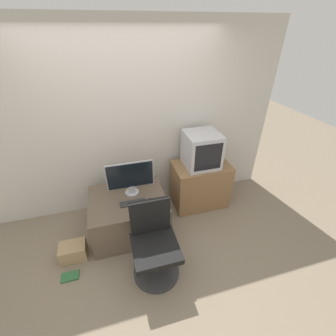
{
  "coord_description": "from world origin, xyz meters",
  "views": [
    {
      "loc": [
        -0.26,
        -1.63,
        2.47
      ],
      "look_at": [
        0.44,
        0.87,
        0.81
      ],
      "focal_mm": 24.0,
      "sensor_mm": 36.0,
      "label": 1
    }
  ],
  "objects_px": {
    "office_chair": "(154,245)",
    "cardboard_box_lower": "(74,251)",
    "keyboard": "(133,203)",
    "book": "(70,276)",
    "mouse": "(151,199)",
    "main_monitor": "(130,178)",
    "crt_tv": "(202,150)"
  },
  "relations": [
    {
      "from": "keyboard",
      "to": "cardboard_box_lower",
      "type": "xyz_separation_m",
      "value": [
        -0.8,
        -0.17,
        -0.46
      ]
    },
    {
      "from": "cardboard_box_lower",
      "to": "keyboard",
      "type": "bearing_deg",
      "value": 11.88
    },
    {
      "from": "office_chair",
      "to": "cardboard_box_lower",
      "type": "distance_m",
      "value": 1.07
    },
    {
      "from": "main_monitor",
      "to": "mouse",
      "type": "bearing_deg",
      "value": -45.52
    },
    {
      "from": "mouse",
      "to": "crt_tv",
      "type": "bearing_deg",
      "value": 25.47
    },
    {
      "from": "mouse",
      "to": "crt_tv",
      "type": "xyz_separation_m",
      "value": [
        0.84,
        0.4,
        0.39
      ]
    },
    {
      "from": "crt_tv",
      "to": "office_chair",
      "type": "distance_m",
      "value": 1.47
    },
    {
      "from": "office_chair",
      "to": "book",
      "type": "relative_size",
      "value": 4.7
    },
    {
      "from": "mouse",
      "to": "office_chair",
      "type": "relative_size",
      "value": 0.06
    },
    {
      "from": "main_monitor",
      "to": "crt_tv",
      "type": "height_order",
      "value": "crt_tv"
    },
    {
      "from": "mouse",
      "to": "crt_tv",
      "type": "distance_m",
      "value": 1.01
    },
    {
      "from": "office_chair",
      "to": "cardboard_box_lower",
      "type": "bearing_deg",
      "value": 156.21
    },
    {
      "from": "office_chair",
      "to": "cardboard_box_lower",
      "type": "relative_size",
      "value": 2.97
    },
    {
      "from": "cardboard_box_lower",
      "to": "crt_tv",
      "type": "bearing_deg",
      "value": 16.94
    },
    {
      "from": "crt_tv",
      "to": "book",
      "type": "xyz_separation_m",
      "value": [
        -1.91,
        -0.84,
        -0.95
      ]
    },
    {
      "from": "crt_tv",
      "to": "book",
      "type": "distance_m",
      "value": 2.3
    },
    {
      "from": "main_monitor",
      "to": "office_chair",
      "type": "height_order",
      "value": "main_monitor"
    },
    {
      "from": "keyboard",
      "to": "mouse",
      "type": "xyz_separation_m",
      "value": [
        0.23,
        0.0,
        0.01
      ]
    },
    {
      "from": "cardboard_box_lower",
      "to": "office_chair",
      "type": "bearing_deg",
      "value": -23.79
    },
    {
      "from": "keyboard",
      "to": "office_chair",
      "type": "height_order",
      "value": "office_chair"
    },
    {
      "from": "book",
      "to": "crt_tv",
      "type": "bearing_deg",
      "value": 23.61
    },
    {
      "from": "cardboard_box_lower",
      "to": "mouse",
      "type": "bearing_deg",
      "value": 9.31
    },
    {
      "from": "main_monitor",
      "to": "book",
      "type": "height_order",
      "value": "main_monitor"
    },
    {
      "from": "crt_tv",
      "to": "office_chair",
      "type": "relative_size",
      "value": 0.54
    },
    {
      "from": "main_monitor",
      "to": "office_chair",
      "type": "bearing_deg",
      "value": -81.42
    },
    {
      "from": "crt_tv",
      "to": "cardboard_box_lower",
      "type": "height_order",
      "value": "crt_tv"
    },
    {
      "from": "keyboard",
      "to": "book",
      "type": "bearing_deg",
      "value": -152.61
    },
    {
      "from": "mouse",
      "to": "book",
      "type": "xyz_separation_m",
      "value": [
        -1.07,
        -0.43,
        -0.56
      ]
    },
    {
      "from": "office_chair",
      "to": "main_monitor",
      "type": "bearing_deg",
      "value": 98.58
    },
    {
      "from": "main_monitor",
      "to": "crt_tv",
      "type": "relative_size",
      "value": 1.22
    },
    {
      "from": "main_monitor",
      "to": "keyboard",
      "type": "xyz_separation_m",
      "value": [
        -0.02,
        -0.22,
        -0.24
      ]
    },
    {
      "from": "book",
      "to": "cardboard_box_lower",
      "type": "bearing_deg",
      "value": 81.56
    }
  ]
}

